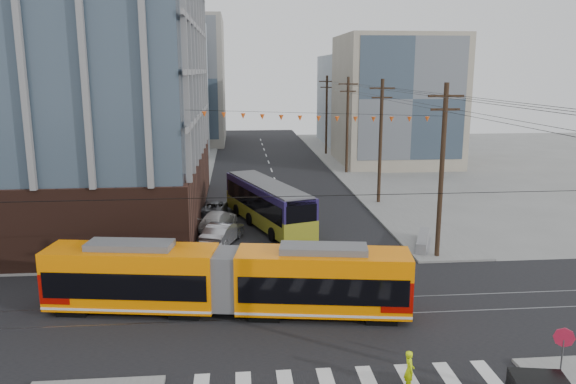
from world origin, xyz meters
name	(u,v)px	position (x,y,z in m)	size (l,w,h in m)	color
ground	(335,346)	(0.00, 0.00, 0.00)	(160.00, 160.00, 0.00)	slate
bg_bldg_nw_near	(134,92)	(-17.00, 52.00, 9.00)	(18.00, 16.00, 18.00)	#8C99A5
bg_bldg_ne_near	(395,100)	(16.00, 48.00, 8.00)	(14.00, 14.00, 16.00)	gray
bg_bldg_nw_far	(174,81)	(-14.00, 72.00, 10.00)	(16.00, 18.00, 20.00)	gray
bg_bldg_ne_far	(373,100)	(18.00, 68.00, 7.00)	(16.00, 16.00, 14.00)	#8C99A5
utility_pole_far	(326,116)	(8.50, 56.00, 5.50)	(0.30, 0.30, 11.00)	black
streetcar	(227,280)	(-4.70, 3.89, 1.71)	(17.71, 2.49, 3.41)	#FF7B00
city_bus	(268,204)	(-1.81, 19.67, 1.71)	(2.62, 12.07, 3.42)	#22184D
parked_car_silver	(223,233)	(-5.17, 15.32, 0.76)	(1.60, 4.60, 1.52)	#A1A2A7
parked_car_white	(218,220)	(-5.60, 19.08, 0.69)	(1.93, 4.74, 1.38)	silver
parked_car_grey	(214,207)	(-6.05, 23.42, 0.59)	(1.95, 4.23, 1.17)	#5A5C61
pedestrian	(409,370)	(2.17, -3.57, 0.78)	(0.57, 0.37, 1.56)	#DCFF0B
stop_sign	(561,364)	(7.57, -4.42, 1.24)	(0.75, 0.75, 2.48)	red
jersey_barrier	(423,241)	(8.30, 13.17, 0.43)	(0.96, 4.26, 0.85)	gray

